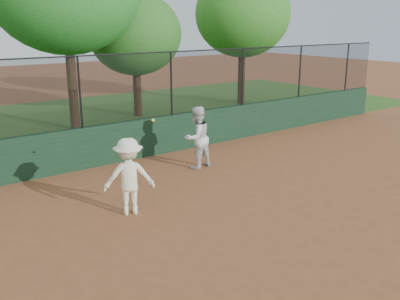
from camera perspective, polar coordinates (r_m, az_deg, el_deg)
ground at (r=8.72m, az=4.50°, el=-11.73°), size 80.00×80.00×0.00m
back_wall at (r=13.30m, az=-12.63°, el=0.59°), size 26.00×0.20×1.20m
grass_strip at (r=18.94m, az=-20.06°, el=2.71°), size 36.00×12.00×0.01m
player_second at (r=12.69m, az=-0.39°, el=1.60°), size 0.94×0.77×1.78m
player_main at (r=9.74m, az=-9.07°, el=-3.37°), size 1.26×1.02×2.15m
fence_assembly at (r=12.96m, az=-13.19°, el=7.55°), size 26.00×0.06×2.00m
tree_3 at (r=19.94m, az=-8.30°, el=14.46°), size 4.09×3.71×5.33m
tree_4 at (r=22.96m, az=5.52°, el=16.92°), size 4.87×4.43×6.54m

